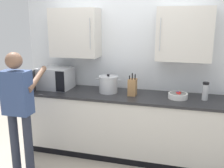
{
  "coord_description": "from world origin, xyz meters",
  "views": [
    {
      "loc": [
        0.77,
        -2.56,
        1.91
      ],
      "look_at": [
        -0.15,
        0.77,
        1.06
      ],
      "focal_mm": 40.9,
      "sensor_mm": 36.0,
      "label": 1
    }
  ],
  "objects_px": {
    "microwave_oven": "(54,78)",
    "knife_block": "(132,87)",
    "fruit_bowl": "(178,95)",
    "person_figure": "(18,104)",
    "stock_pot": "(108,84)",
    "thermos_flask": "(205,91)"
  },
  "relations": [
    {
      "from": "stock_pot",
      "to": "knife_block",
      "type": "distance_m",
      "value": 0.37
    },
    {
      "from": "stock_pot",
      "to": "fruit_bowl",
      "type": "height_order",
      "value": "stock_pot"
    },
    {
      "from": "stock_pot",
      "to": "person_figure",
      "type": "bearing_deg",
      "value": -136.01
    },
    {
      "from": "microwave_oven",
      "to": "fruit_bowl",
      "type": "height_order",
      "value": "microwave_oven"
    },
    {
      "from": "microwave_oven",
      "to": "knife_block",
      "type": "bearing_deg",
      "value": -2.26
    },
    {
      "from": "person_figure",
      "to": "stock_pot",
      "type": "bearing_deg",
      "value": 43.99
    },
    {
      "from": "knife_block",
      "to": "person_figure",
      "type": "bearing_deg",
      "value": -146.98
    },
    {
      "from": "stock_pot",
      "to": "person_figure",
      "type": "xyz_separation_m",
      "value": [
        -0.9,
        -0.87,
        -0.1
      ]
    },
    {
      "from": "microwave_oven",
      "to": "thermos_flask",
      "type": "xyz_separation_m",
      "value": [
        2.19,
        -0.02,
        -0.04
      ]
    },
    {
      "from": "fruit_bowl",
      "to": "knife_block",
      "type": "bearing_deg",
      "value": -178.85
    },
    {
      "from": "stock_pot",
      "to": "knife_block",
      "type": "relative_size",
      "value": 1.16
    },
    {
      "from": "fruit_bowl",
      "to": "person_figure",
      "type": "bearing_deg",
      "value": -156.12
    },
    {
      "from": "knife_block",
      "to": "person_figure",
      "type": "relative_size",
      "value": 0.2
    },
    {
      "from": "knife_block",
      "to": "microwave_oven",
      "type": "bearing_deg",
      "value": 177.74
    },
    {
      "from": "knife_block",
      "to": "thermos_flask",
      "type": "xyz_separation_m",
      "value": [
        0.96,
        0.03,
        0.0
      ]
    },
    {
      "from": "fruit_bowl",
      "to": "thermos_flask",
      "type": "xyz_separation_m",
      "value": [
        0.34,
        0.02,
        0.08
      ]
    },
    {
      "from": "microwave_oven",
      "to": "person_figure",
      "type": "bearing_deg",
      "value": -91.93
    },
    {
      "from": "thermos_flask",
      "to": "knife_block",
      "type": "bearing_deg",
      "value": -178.31
    },
    {
      "from": "microwave_oven",
      "to": "knife_block",
      "type": "relative_size",
      "value": 2.27
    },
    {
      "from": "thermos_flask",
      "to": "person_figure",
      "type": "distance_m",
      "value": 2.38
    },
    {
      "from": "microwave_oven",
      "to": "knife_block",
      "type": "height_order",
      "value": "microwave_oven"
    },
    {
      "from": "fruit_bowl",
      "to": "person_figure",
      "type": "height_order",
      "value": "person_figure"
    }
  ]
}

